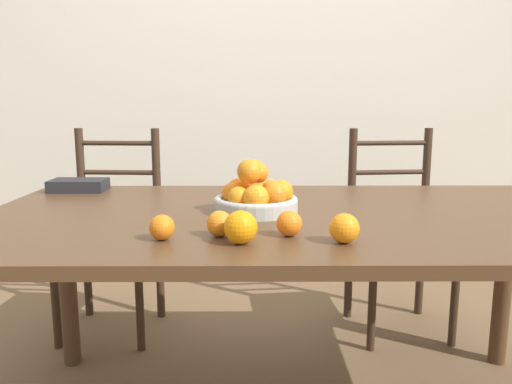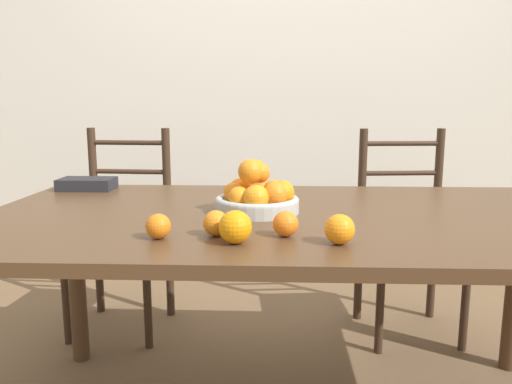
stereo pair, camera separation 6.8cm
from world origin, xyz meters
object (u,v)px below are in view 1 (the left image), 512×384
Objects in this scene: fruit_bowl at (256,196)px; book_stack at (79,185)px; orange_loose_0 at (289,223)px; orange_loose_3 at (344,228)px; orange_loose_2 at (241,227)px; chair_right at (397,235)px; orange_loose_1 at (220,224)px; chair_left at (112,236)px; orange_loose_4 at (162,227)px.

book_stack is at bearing 150.45° from fruit_bowl.
orange_loose_0 is 0.15m from orange_loose_3.
book_stack is (-0.65, 0.75, -0.02)m from orange_loose_2.
orange_loose_0 is at bearing -124.96° from chair_right.
book_stack is (-1.37, -0.39, 0.31)m from chair_right.
orange_loose_2 is at bearing -51.14° from orange_loose_1.
fruit_bowl is 1.09m from chair_right.
orange_loose_1 is at bearing 168.21° from orange_loose_3.
orange_loose_1 is (-0.18, -0.00, 0.00)m from orange_loose_0.
chair_right reaches higher than fruit_bowl.
orange_loose_1 is 0.91× the size of orange_loose_3.
orange_loose_3 is at bearing -39.42° from book_stack.
chair_right is at bearing 3.77° from chair_left.
orange_loose_3 reaches higher than orange_loose_0.
fruit_bowl is at bearing -136.74° from chair_right.
orange_loose_0 is 0.07× the size of chair_right.
orange_loose_0 is 0.18m from orange_loose_1.
chair_right is at bearing 60.70° from orange_loose_0.
orange_loose_1 is at bearing -179.55° from orange_loose_0.
orange_loose_1 is (-0.10, -0.29, -0.02)m from fruit_bowl.
orange_loose_1 is 0.15m from orange_loose_4.
chair_left is 4.58× the size of book_stack.
orange_loose_3 is at bearing 1.07° from orange_loose_2.
orange_loose_3 is 1.17m from book_stack.
chair_left is (-0.64, 1.14, -0.33)m from orange_loose_2.
chair_left is (-0.77, 1.06, -0.32)m from orange_loose_0.
orange_loose_0 is 0.81× the size of orange_loose_2.
fruit_bowl reaches higher than orange_loose_1.
orange_loose_4 is (-0.24, -0.32, -0.02)m from fruit_bowl.
fruit_bowl is 3.20× the size of orange_loose_2.
chair_right is (0.60, 1.06, -0.32)m from orange_loose_0.
book_stack is at bearing -169.82° from chair_right.
orange_loose_4 is 1.23m from chair_left.
orange_loose_0 is 1.26m from chair_right.
book_stack is at bearing 138.82° from orange_loose_0.
fruit_bowl is 0.40m from orange_loose_4.
orange_loose_0 is (0.08, -0.28, -0.02)m from fruit_bowl.
chair_right is (1.36, -0.00, 0.00)m from chair_left.
orange_loose_4 is at bearing -64.10° from chair_left.
orange_loose_2 is at bearing -178.93° from orange_loose_3.
chair_right is at bearing 48.92° from fruit_bowl.
fruit_bowl is 0.27× the size of chair_left.
chair_right is 1.46m from book_stack.
fruit_bowl reaches higher than orange_loose_3.
orange_loose_2 is 1.11× the size of orange_loose_3.
fruit_bowl is at bearing 106.19° from orange_loose_0.
orange_loose_4 is at bearing -166.69° from orange_loose_1.
orange_loose_3 is 0.08× the size of chair_left.
orange_loose_2 is at bearing -48.95° from book_stack.
book_stack is at bearing 122.50° from orange_loose_4.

